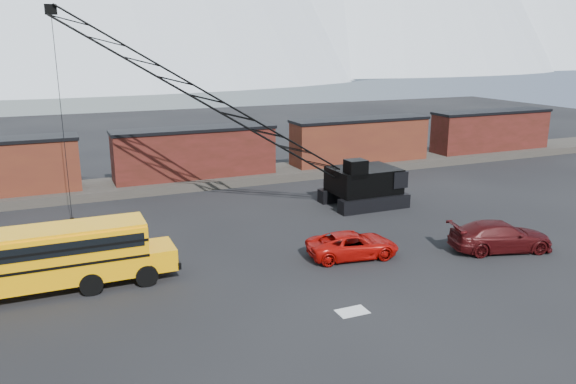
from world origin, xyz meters
The scene contains 10 objects.
ground centered at (0.00, 0.00, 0.00)m, with size 160.00×160.00×0.00m, color black.
gravel_berm centered at (0.00, 22.00, 0.35)m, with size 120.00×5.00×0.70m, color #4A443D.
boxcar_mid centered at (0.00, 22.00, 2.76)m, with size 13.70×3.10×4.17m.
boxcar_east_near centered at (16.00, 22.00, 2.76)m, with size 13.70×3.10×4.17m.
boxcar_east_far centered at (32.00, 22.00, 2.76)m, with size 13.70×3.10×4.17m.
snow_patch centered at (0.50, -4.00, 0.01)m, with size 1.40×0.90×0.02m, color silver.
school_bus centered at (-11.91, 3.59, 1.79)m, with size 11.65×2.65×3.19m.
red_pickup centered at (3.84, 1.88, 0.72)m, with size 2.38×5.16×1.43m, color #B40D08.
maroon_suv centered at (12.22, -0.56, 0.86)m, with size 2.40×5.91×1.72m, color #3D0A0C.
crawler_crane centered at (-0.71, 12.44, 7.74)m, with size 23.45×5.56×14.10m.
Camera 1 is at (-11.18, -23.90, 11.57)m, focal length 35.00 mm.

